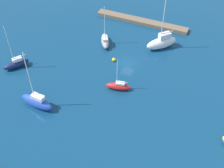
% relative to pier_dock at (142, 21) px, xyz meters
% --- Properties ---
extents(water, '(160.00, 160.00, 0.00)m').
position_rel_pier_dock_xyz_m(water, '(-2.58, 17.15, -0.44)').
color(water, navy).
rests_on(water, ground).
extents(pier_dock, '(24.83, 2.39, 0.89)m').
position_rel_pier_dock_xyz_m(pier_dock, '(0.00, 0.00, 0.00)').
color(pier_dock, brown).
rests_on(pier_dock, ground).
extents(sailboat_navy_along_channel, '(4.71, 5.66, 10.77)m').
position_rel_pier_dock_xyz_m(sailboat_navy_along_channel, '(19.62, 28.09, 0.57)').
color(sailboat_navy_along_channel, '#141E4C').
rests_on(sailboat_navy_along_channel, water).
extents(sailboat_white_center_basin, '(7.11, 7.15, 14.78)m').
position_rel_pier_dock_xyz_m(sailboat_white_center_basin, '(-7.90, 8.61, 1.16)').
color(sailboat_white_center_basin, white).
rests_on(sailboat_white_center_basin, water).
extents(sailboat_gray_outer_mooring, '(4.42, 6.05, 9.90)m').
position_rel_pier_dock_xyz_m(sailboat_gray_outer_mooring, '(5.04, 12.58, 0.59)').
color(sailboat_gray_outer_mooring, gray).
rests_on(sailboat_gray_outer_mooring, water).
extents(sailboat_red_by_breakwater, '(5.28, 2.61, 7.66)m').
position_rel_pier_dock_xyz_m(sailboat_red_by_breakwater, '(-3.75, 25.75, 0.42)').
color(sailboat_red_by_breakwater, red).
rests_on(sailboat_red_by_breakwater, water).
extents(sailboat_blue_far_south, '(7.14, 2.60, 13.02)m').
position_rel_pier_dock_xyz_m(sailboat_blue_far_south, '(8.79, 36.25, 0.95)').
color(sailboat_blue_far_south, '#2347B2').
rests_on(sailboat_blue_far_south, water).
extents(mooring_buoy_yellow, '(0.86, 0.86, 0.86)m').
position_rel_pier_dock_xyz_m(mooring_buoy_yellow, '(0.59, 17.75, -0.02)').
color(mooring_buoy_yellow, yellow).
rests_on(mooring_buoy_yellow, water).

